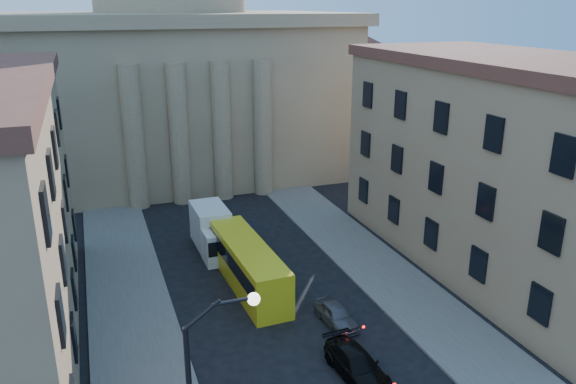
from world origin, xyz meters
name	(u,v)px	position (x,y,z in m)	size (l,w,h in m)	color
sidewalk_left	(141,365)	(-8.50, 18.00, 0.07)	(5.00, 60.00, 0.15)	#56544F
sidewalk_right	(423,308)	(8.50, 18.00, 0.07)	(5.00, 60.00, 0.15)	#56544F
church	(175,61)	(0.00, 55.47, 11.88)	(68.02, 28.76, 36.60)	#8E7657
building_right	(506,164)	(17.00, 22.00, 7.42)	(11.60, 26.60, 14.70)	#997E5A
car_right_mid	(357,365)	(1.66, 13.47, 0.68)	(1.89, 4.66, 1.35)	black
car_right_far	(336,315)	(2.73, 18.29, 0.61)	(1.44, 3.57, 1.22)	#4C4D52
car_right_distant	(243,233)	(0.80, 31.72, 0.71)	(1.51, 4.32, 1.42)	black
city_bus	(248,263)	(-0.80, 24.67, 1.59)	(2.84, 10.59, 2.96)	gold
box_truck	(213,232)	(-1.74, 30.83, 1.56)	(2.46, 6.03, 3.29)	silver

